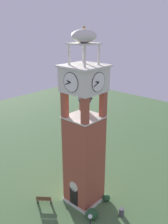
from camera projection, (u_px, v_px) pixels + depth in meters
ground at (84, 199)px, 27.18m from camera, size 80.00×80.00×0.00m
clock_tower at (84, 139)px, 24.68m from camera, size 3.74×3.74×18.01m
park_bench at (44, 200)px, 26.44m from camera, size 1.52×1.35×0.95m
trash_bin at (122, 212)px, 24.82m from camera, size 0.52×0.52×0.80m
shrub_near_entry at (106, 198)px, 27.00m from camera, size 0.93×0.93×0.62m
shrub_left_of_tower at (92, 214)px, 24.41m from camera, size 1.19×1.19×1.02m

